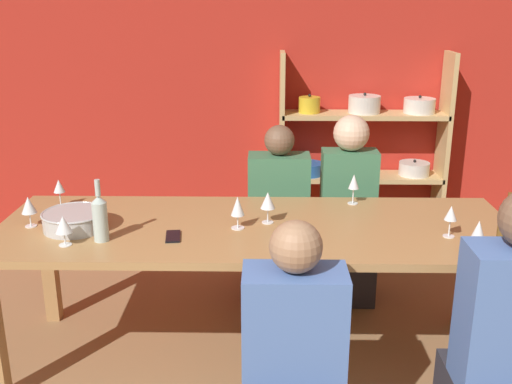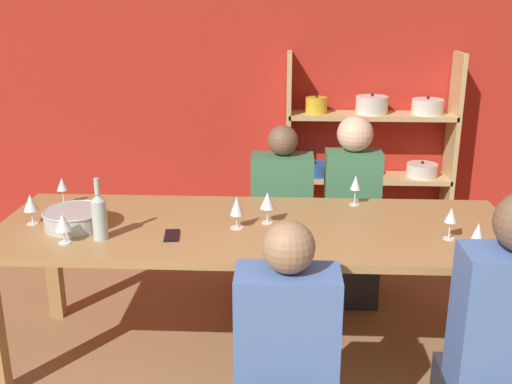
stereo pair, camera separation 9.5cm
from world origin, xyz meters
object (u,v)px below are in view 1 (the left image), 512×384
at_px(wine_bottle_green, 100,217).
at_px(wine_bottle_dark, 506,232).
at_px(wine_glass_empty_b, 354,183).
at_px(wine_glass_empty_c, 29,206).
at_px(wine_glass_empty_a, 268,201).
at_px(person_far_b, 278,235).
at_px(person_near_a, 507,377).
at_px(wine_glass_white_a, 478,231).
at_px(mixing_bowl, 75,219).
at_px(wine_glass_empty_e, 63,225).
at_px(wine_glass_white_c, 59,187).
at_px(dining_table, 256,240).
at_px(person_far_a, 347,229).
at_px(person_near_b, 293,381).
at_px(wine_glass_white_b, 238,207).
at_px(wine_glass_empty_d, 451,214).
at_px(shelf_unit, 363,164).
at_px(cell_phone, 173,236).

distance_m(wine_bottle_green, wine_bottle_dark, 1.89).
relative_size(wine_glass_empty_b, wine_glass_empty_c, 1.09).
height_order(wine_glass_empty_a, person_far_b, person_far_b).
bearing_deg(wine_bottle_green, wine_glass_empty_c, 156.12).
bearing_deg(person_near_a, wine_glass_white_a, 88.20).
distance_m(mixing_bowl, wine_glass_empty_b, 1.53).
relative_size(wine_glass_empty_c, wine_glass_empty_e, 1.08).
bearing_deg(wine_glass_empty_c, wine_glass_white_c, 80.77).
bearing_deg(dining_table, wine_glass_white_c, 165.66).
relative_size(wine_bottle_green, person_near_a, 0.25).
height_order(wine_bottle_dark, person_far_a, person_far_a).
relative_size(wine_glass_empty_b, person_far_a, 0.14).
distance_m(wine_glass_white_a, person_near_b, 1.10).
xyz_separation_m(wine_glass_white_a, person_near_b, (-0.87, -0.48, -0.48)).
bearing_deg(wine_bottle_green, wine_glass_empty_b, 23.89).
distance_m(mixing_bowl, person_near_a, 2.12).
bearing_deg(mixing_bowl, person_near_a, -22.01).
relative_size(wine_bottle_dark, wine_glass_white_c, 1.91).
relative_size(wine_bottle_dark, wine_glass_white_b, 1.77).
relative_size(person_near_a, person_far_a, 1.02).
height_order(mixing_bowl, wine_glass_empty_a, wine_glass_empty_a).
bearing_deg(wine_glass_white_a, person_near_a, -91.80).
bearing_deg(wine_glass_empty_c, person_near_a, -20.43).
xyz_separation_m(wine_glass_empty_d, person_far_a, (-0.37, 0.90, -0.43)).
xyz_separation_m(wine_glass_white_c, wine_glass_empty_c, (-0.05, -0.32, 0.00)).
height_order(wine_glass_empty_a, wine_glass_empty_c, wine_glass_empty_a).
bearing_deg(shelf_unit, person_far_b, -124.57).
distance_m(wine_glass_white_b, wine_glass_empty_e, 0.85).
xyz_separation_m(dining_table, wine_glass_empty_c, (-1.16, -0.03, 0.19)).
bearing_deg(wine_glass_empty_c, shelf_unit, 42.23).
bearing_deg(wine_glass_empty_b, wine_bottle_green, -156.11).
height_order(wine_bottle_green, wine_bottle_dark, wine_bottle_green).
height_order(wine_bottle_green, person_far_a, person_far_a).
relative_size(wine_glass_empty_b, wine_glass_empty_e, 1.18).
distance_m(shelf_unit, mixing_bowl, 2.55).
relative_size(shelf_unit, dining_table, 0.57).
bearing_deg(wine_glass_white_b, person_far_a, 49.92).
relative_size(shelf_unit, cell_phone, 9.67).
bearing_deg(wine_glass_empty_b, wine_glass_white_c, -177.47).
bearing_deg(wine_glass_white_c, wine_glass_white_b, -17.74).
bearing_deg(mixing_bowl, shelf_unit, 46.35).
xyz_separation_m(wine_glass_empty_b, person_far_b, (-0.42, 0.41, -0.48)).
distance_m(dining_table, person_near_a, 1.34).
relative_size(wine_glass_empty_e, person_far_b, 0.13).
bearing_deg(wine_glass_empty_c, wine_glass_empty_d, -2.84).
distance_m(wine_glass_empty_c, person_far_b, 1.60).
distance_m(mixing_bowl, wine_glass_empty_c, 0.25).
xyz_separation_m(wine_glass_white_a, wine_glass_white_c, (-2.15, 0.60, 0.01)).
distance_m(wine_bottle_dark, person_far_b, 1.59).
xyz_separation_m(person_near_a, person_far_a, (-0.43, 1.60, 0.01)).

